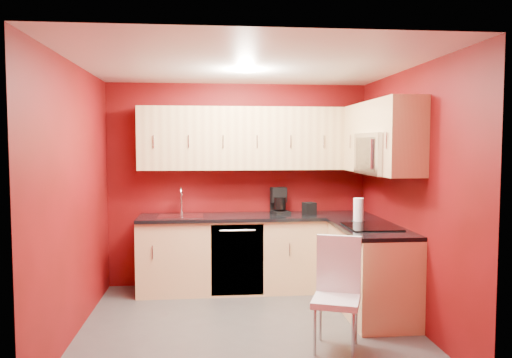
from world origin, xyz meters
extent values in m
plane|color=#484643|center=(0.00, 0.00, 0.00)|extent=(3.20, 3.20, 0.00)
plane|color=white|center=(0.00, 0.00, 2.50)|extent=(3.20, 3.20, 0.00)
plane|color=maroon|center=(0.00, 1.50, 1.25)|extent=(3.20, 0.00, 3.20)
plane|color=maroon|center=(0.00, -1.50, 1.25)|extent=(3.20, 0.00, 3.20)
plane|color=maroon|center=(-1.60, 0.00, 1.25)|extent=(0.00, 3.00, 3.00)
plane|color=maroon|center=(1.60, 0.00, 1.25)|extent=(0.00, 3.00, 3.00)
cube|color=#E6C083|center=(0.20, 1.20, 0.43)|extent=(2.80, 0.60, 0.87)
cube|color=#E6C083|center=(1.30, 0.25, 0.43)|extent=(0.60, 1.30, 0.87)
cube|color=black|center=(0.20, 1.19, 0.89)|extent=(2.80, 0.63, 0.04)
cube|color=black|center=(1.29, 0.23, 0.89)|extent=(0.63, 1.27, 0.04)
cube|color=#DFC07E|center=(0.20, 1.32, 1.83)|extent=(2.80, 0.35, 0.75)
cube|color=#DFC07E|center=(1.43, 0.86, 1.83)|extent=(0.35, 0.57, 0.75)
cube|color=#DFC07E|center=(1.43, -0.29, 1.83)|extent=(0.35, 0.22, 0.75)
cube|color=#DFC07E|center=(1.43, 0.20, 2.04)|extent=(0.35, 0.76, 0.33)
cube|color=silver|center=(1.40, 0.20, 1.66)|extent=(0.40, 0.76, 0.42)
cube|color=black|center=(1.21, 0.20, 1.66)|extent=(0.02, 0.62, 0.33)
cylinder|color=silver|center=(1.19, -0.03, 1.66)|extent=(0.02, 0.02, 0.29)
cube|color=black|center=(1.28, 0.20, 0.92)|extent=(0.50, 0.55, 0.01)
cube|color=silver|center=(-0.70, 1.18, 0.91)|extent=(0.52, 0.42, 0.02)
cylinder|color=silver|center=(-0.70, 1.38, 1.04)|extent=(0.02, 0.02, 0.26)
torus|color=silver|center=(-0.70, 1.31, 1.17)|extent=(0.02, 0.16, 0.16)
cylinder|color=silver|center=(-0.70, 1.24, 1.11)|extent=(0.02, 0.02, 0.12)
cube|color=black|center=(-0.05, 0.91, 0.43)|extent=(0.60, 0.02, 0.82)
cylinder|color=white|center=(0.00, 0.30, 2.48)|extent=(0.20, 0.20, 0.01)
camera|label=1|loc=(-0.39, -4.70, 1.76)|focal=35.00mm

